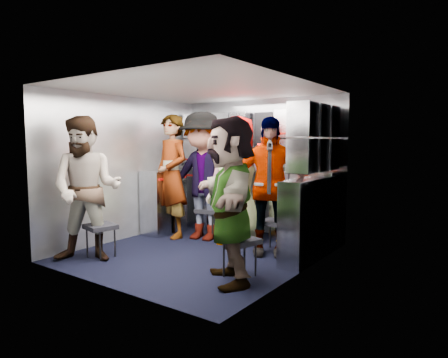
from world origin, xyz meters
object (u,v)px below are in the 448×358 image
Objects in this scene: jump_seat_center at (244,212)px; jump_seat_mid_right at (275,224)px; attendant_arc_c at (238,180)px; jump_seat_mid_left at (210,212)px; attendant_standing at (172,176)px; attendant_arc_b at (202,176)px; jump_seat_near_right at (240,243)px; attendant_arc_d at (268,186)px; attendant_arc_e at (230,200)px; jump_seat_near_left at (101,228)px; attendant_arc_a at (87,189)px.

jump_seat_center is 0.68m from jump_seat_mid_right.
jump_seat_mid_right is 0.23× the size of attendant_arc_c.
jump_seat_mid_left is 0.79m from attendant_standing.
attendant_arc_c is at bearing -90.00° from jump_seat_center.
attendant_standing is at bearing -170.50° from attendant_arc_b.
attendant_arc_b is at bearing 31.38° from attendant_standing.
attendant_arc_d is (-0.18, 0.93, 0.51)m from jump_seat_near_right.
attendant_arc_e is (1.82, -1.09, -0.07)m from attendant_standing.
attendant_arc_e reaches higher than jump_seat_mid_left.
attendant_arc_e is at bearing -82.17° from jump_seat_mid_right.
jump_seat_center is at bearing 162.42° from attendant_arc_e.
jump_seat_near_right is (0.81, -1.36, -0.05)m from jump_seat_center.
attendant_arc_d is (1.63, 1.34, 0.51)m from jump_seat_near_left.
attendant_arc_b is (-1.35, 1.06, 0.56)m from jump_seat_near_right.
jump_seat_mid_right is at bearing 10.58° from attendant_arc_a.
attendant_arc_e is (1.81, 0.23, 0.49)m from jump_seat_near_left.
attendant_arc_c is at bearing 28.41° from attendant_standing.
jump_seat_near_left is 2.03m from jump_seat_center.
jump_seat_near_left is 1.64m from attendant_arc_b.
attendant_arc_e is (0.18, -1.29, 0.49)m from jump_seat_mid_right.
attendant_arc_e is at bearing -50.77° from attendant_arc_b.
attendant_arc_b is at bearing 141.99° from jump_seat_near_right.
attendant_arc_a is 1.03× the size of attendant_arc_e.
attendant_arc_a is 0.97× the size of attendant_arc_c.
jump_seat_near_right is at bearing -17.60° from attendant_arc_a.
jump_seat_near_right is at bearing -65.17° from attendant_arc_c.
attendant_arc_c is 1.06× the size of attendant_arc_e.
attendant_arc_e is (0.81, -1.54, 0.43)m from jump_seat_center.
jump_seat_mid_left is at bearing 173.90° from jump_seat_mid_right.
attendant_standing is 1.08× the size of attendant_arc_e.
jump_seat_mid_left is at bearing 139.64° from attendant_arc_d.
attendant_arc_a is at bearing -162.87° from attendant_arc_d.
attendant_arc_a is (-1.63, -1.70, 0.51)m from jump_seat_mid_right.
jump_seat_near_left is at bearing -166.45° from attendant_arc_d.
attendant_arc_e reaches higher than jump_seat_near_left.
jump_seat_mid_left reaches higher than jump_seat_mid_right.
attendant_arc_d is (-0.00, -0.18, 0.52)m from jump_seat_mid_right.
attendant_standing is 1.49m from attendant_arc_a.
jump_seat_center is 0.28× the size of attendant_arc_e.
jump_seat_mid_left is 0.56m from jump_seat_center.
attendant_arc_b reaches higher than attendant_arc_e.
jump_seat_center is at bearing 37.45° from attendant_standing.
attendant_arc_e is at bearing -46.34° from jump_seat_mid_left.
jump_seat_mid_left is 1.06× the size of jump_seat_mid_right.
attendant_arc_b is at bearing -151.28° from jump_seat_center.
attendant_arc_d is (1.18, -0.31, 0.49)m from jump_seat_mid_left.
attendant_arc_c is (0.54, 0.12, -0.03)m from attendant_arc_b.
attendant_arc_d is (1.64, 0.03, -0.04)m from attendant_standing.
attendant_arc_e is at bearing -17.24° from attendant_standing.
attendant_standing is 1.02× the size of attendant_arc_c.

